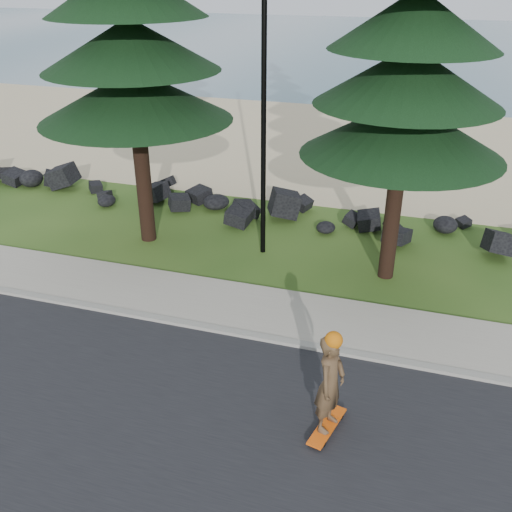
{
  "coord_description": "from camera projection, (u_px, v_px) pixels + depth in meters",
  "views": [
    {
      "loc": [
        4.09,
        -10.76,
        7.42
      ],
      "look_at": [
        0.78,
        0.0,
        1.56
      ],
      "focal_mm": 40.0,
      "sensor_mm": 36.0,
      "label": 1
    }
  ],
  "objects": [
    {
      "name": "ground",
      "position": [
        225.0,
        310.0,
        13.62
      ],
      "size": [
        160.0,
        160.0,
        0.0
      ],
      "primitive_type": "plane",
      "color": "#294A17",
      "rests_on": "ground"
    },
    {
      "name": "road",
      "position": [
        136.0,
        445.0,
        9.8
      ],
      "size": [
        160.0,
        7.0,
        0.02
      ],
      "primitive_type": "cube",
      "color": "black",
      "rests_on": "ground"
    },
    {
      "name": "kerb",
      "position": [
        211.0,
        328.0,
        12.83
      ],
      "size": [
        160.0,
        0.2,
        0.1
      ],
      "primitive_type": "cube",
      "color": "gray",
      "rests_on": "ground"
    },
    {
      "name": "sidewalk",
      "position": [
        228.0,
        304.0,
        13.77
      ],
      "size": [
        160.0,
        2.0,
        0.08
      ],
      "primitive_type": "cube",
      "color": "#A09586",
      "rests_on": "ground"
    },
    {
      "name": "beach_sand",
      "position": [
        333.0,
        144.0,
        25.91
      ],
      "size": [
        160.0,
        15.0,
        0.01
      ],
      "primitive_type": "cube",
      "color": "#D1B98B",
      "rests_on": "ground"
    },
    {
      "name": "ocean",
      "position": [
        399.0,
        44.0,
        56.85
      ],
      "size": [
        160.0,
        58.0,
        0.01
      ],
      "primitive_type": "cube",
      "color": "#3F6A7A",
      "rests_on": "ground"
    },
    {
      "name": "seawall_boulders",
      "position": [
        284.0,
        219.0,
        18.36
      ],
      "size": [
        60.0,
        2.4,
        1.1
      ],
      "primitive_type": null,
      "color": "black",
      "rests_on": "ground"
    },
    {
      "name": "lamp_post",
      "position": [
        264.0,
        106.0,
        14.42
      ],
      "size": [
        0.25,
        0.14,
        8.14
      ],
      "color": "black",
      "rests_on": "ground"
    },
    {
      "name": "skateboarder",
      "position": [
        330.0,
        384.0,
        9.63
      ],
      "size": [
        0.6,
        1.16,
        2.09
      ],
      "rotation": [
        0.0,
        0.0,
        1.33
      ],
      "color": "#F1570E",
      "rests_on": "ground"
    }
  ]
}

